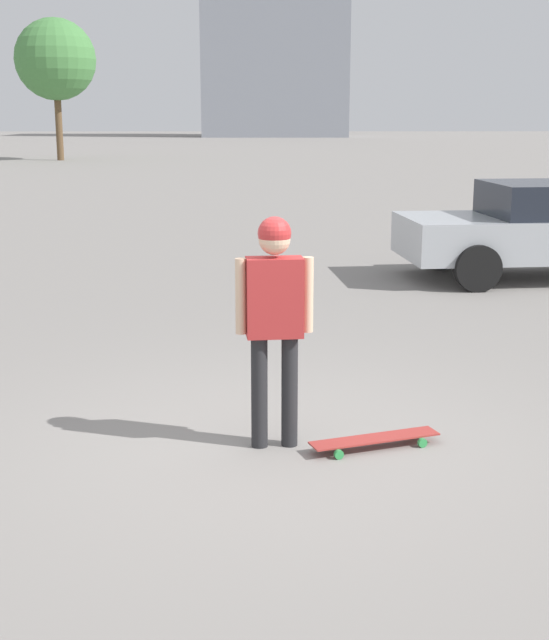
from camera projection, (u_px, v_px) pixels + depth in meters
ground_plane at (274, 445)px, 6.64m from camera, size 220.00×220.00×0.00m
person at (274, 305)px, 6.39m from camera, size 0.24×0.56×1.71m
skateboard at (375, 439)px, 6.57m from camera, size 0.50×1.00×0.08m
car_parked_near at (546, 229)px, 13.18m from camera, size 2.28×4.35×1.42m
building_block_distant at (275, 30)px, 87.99m from camera, size 9.24×14.24×20.70m
tree_distant at (55, 60)px, 44.63m from camera, size 4.05×4.05×7.02m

